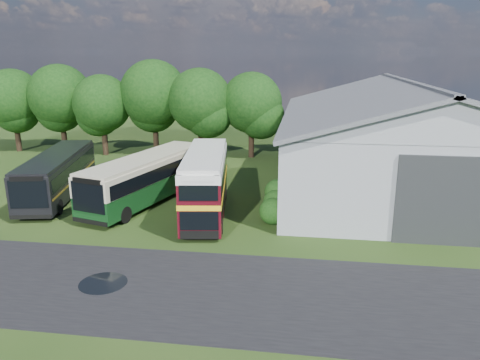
% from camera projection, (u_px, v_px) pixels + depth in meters
% --- Properties ---
extents(ground, '(120.00, 120.00, 0.00)m').
position_uv_depth(ground, '(155.00, 258.00, 24.09)').
color(ground, '#1B3410').
rests_on(ground, ground).
extents(asphalt_road, '(60.00, 8.00, 0.02)m').
position_uv_depth(asphalt_road, '(199.00, 290.00, 20.81)').
color(asphalt_road, black).
rests_on(asphalt_road, ground).
extents(puddle, '(2.20, 2.20, 0.01)m').
position_uv_depth(puddle, '(103.00, 284.00, 21.43)').
color(puddle, black).
rests_on(puddle, ground).
extents(storage_shed, '(18.80, 24.80, 8.15)m').
position_uv_depth(storage_shed, '(405.00, 133.00, 36.17)').
color(storage_shed, gray).
rests_on(storage_shed, ground).
extents(tree_far_left, '(6.12, 6.12, 8.64)m').
position_uv_depth(tree_far_left, '(13.00, 99.00, 48.71)').
color(tree_far_left, black).
rests_on(tree_far_left, ground).
extents(tree_left_a, '(6.46, 6.46, 9.12)m').
position_uv_depth(tree_left_a, '(60.00, 96.00, 48.41)').
color(tree_left_a, black).
rests_on(tree_left_a, ground).
extents(tree_left_b, '(5.78, 5.78, 8.16)m').
position_uv_depth(tree_left_b, '(102.00, 104.00, 46.93)').
color(tree_left_b, black).
rests_on(tree_left_b, ground).
extents(tree_mid, '(6.80, 6.80, 9.60)m').
position_uv_depth(tree_mid, '(154.00, 94.00, 47.23)').
color(tree_mid, black).
rests_on(tree_mid, ground).
extents(tree_right_a, '(6.26, 6.26, 8.83)m').
position_uv_depth(tree_right_a, '(200.00, 100.00, 45.72)').
color(tree_right_a, black).
rests_on(tree_right_a, ground).
extents(tree_right_b, '(5.98, 5.98, 8.45)m').
position_uv_depth(tree_right_b, '(252.00, 103.00, 45.86)').
color(tree_right_b, black).
rests_on(tree_right_b, ground).
extents(shrub_front, '(1.70, 1.70, 1.70)m').
position_uv_depth(shrub_front, '(273.00, 223.00, 29.04)').
color(shrub_front, '#194714').
rests_on(shrub_front, ground).
extents(shrub_mid, '(1.60, 1.60, 1.60)m').
position_uv_depth(shrub_mid, '(275.00, 212.00, 30.95)').
color(shrub_mid, '#194714').
rests_on(shrub_mid, ground).
extents(shrub_back, '(1.80, 1.80, 1.80)m').
position_uv_depth(shrub_back, '(277.00, 203.00, 32.86)').
color(shrub_back, '#194714').
rests_on(shrub_back, ground).
extents(bus_green_single, '(5.86, 12.21, 3.28)m').
position_uv_depth(bus_green_single, '(147.00, 178.00, 32.74)').
color(bus_green_single, black).
rests_on(bus_green_single, ground).
extents(bus_maroon_double, '(3.79, 9.94, 4.17)m').
position_uv_depth(bus_maroon_double, '(206.00, 184.00, 29.97)').
color(bus_maroon_double, black).
rests_on(bus_maroon_double, ground).
extents(bus_dark_single, '(4.99, 11.80, 3.17)m').
position_uv_depth(bus_dark_single, '(58.00, 174.00, 33.91)').
color(bus_dark_single, black).
rests_on(bus_dark_single, ground).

